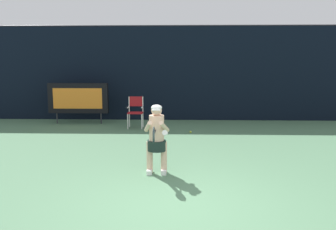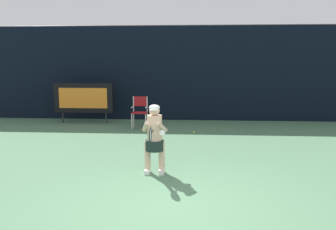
# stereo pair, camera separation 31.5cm
# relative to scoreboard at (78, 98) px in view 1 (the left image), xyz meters

# --- Properties ---
(ground) EXTENTS (18.00, 22.00, 0.03)m
(ground) POSITION_rel_scoreboard_xyz_m (3.75, -7.70, -0.96)
(ground) COLOR #4B7352
(backdrop_screen) EXTENTS (18.00, 0.12, 3.66)m
(backdrop_screen) POSITION_rel_scoreboard_xyz_m (3.75, 0.98, 0.86)
(backdrop_screen) COLOR black
(backdrop_screen) RESTS_ON ground
(scoreboard) EXTENTS (2.20, 0.21, 1.50)m
(scoreboard) POSITION_rel_scoreboard_xyz_m (0.00, 0.00, 0.00)
(scoreboard) COLOR black
(scoreboard) RESTS_ON ground
(umpire_chair) EXTENTS (0.52, 0.44, 1.08)m
(umpire_chair) POSITION_rel_scoreboard_xyz_m (2.20, -0.74, -0.33)
(umpire_chair) COLOR white
(umpire_chair) RESTS_ON ground
(water_bottle) EXTENTS (0.07, 0.07, 0.27)m
(water_bottle) POSITION_rel_scoreboard_xyz_m (2.70, -1.10, -0.82)
(water_bottle) COLOR silver
(water_bottle) RESTS_ON ground
(tennis_player) EXTENTS (0.54, 0.62, 1.45)m
(tennis_player) POSITION_rel_scoreboard_xyz_m (3.26, -5.74, -0.16)
(tennis_player) COLOR white
(tennis_player) RESTS_ON ground
(tennis_racket) EXTENTS (0.03, 0.60, 0.31)m
(tennis_racket) POSITION_rel_scoreboard_xyz_m (3.24, -6.31, -0.00)
(tennis_racket) COLOR black
(tennis_ball_loose) EXTENTS (0.07, 0.07, 0.07)m
(tennis_ball_loose) POSITION_rel_scoreboard_xyz_m (4.09, -1.58, -0.91)
(tennis_ball_loose) COLOR #CCDB3D
(tennis_ball_loose) RESTS_ON ground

